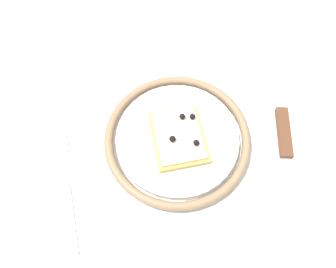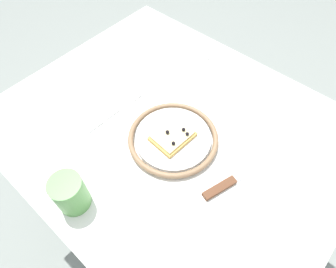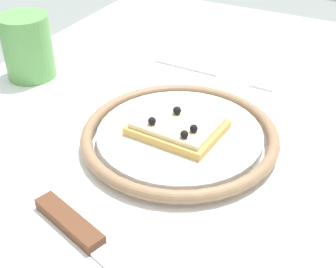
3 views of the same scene
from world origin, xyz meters
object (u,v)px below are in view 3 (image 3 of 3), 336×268
fork (214,73)px  cup (28,47)px  pizza_slice_near (177,126)px  knife (90,240)px  dining_table (210,206)px  plate (180,136)px

fork → cup: bearing=-62.2°
pizza_slice_near → knife: bearing=-0.1°
dining_table → knife: knife is taller
cup → plate: bearing=78.4°
pizza_slice_near → knife: (0.18, -0.00, -0.02)m
plate → pizza_slice_near: bearing=-74.1°
pizza_slice_near → plate: bearing=105.9°
plate → fork: size_ratio=1.19×
knife → cup: size_ratio=2.45×
dining_table → pizza_slice_near: bearing=-47.3°
pizza_slice_near → knife: pizza_slice_near is taller
dining_table → knife: (0.22, -0.04, 0.12)m
cup → pizza_slice_near: bearing=78.1°
cup → fork: bearing=117.8°
dining_table → pizza_slice_near: (0.03, -0.04, 0.14)m
plate → fork: plate is taller
pizza_slice_near → fork: pizza_slice_near is taller
plate → cup: 0.29m
plate → knife: plate is taller
plate → cup: bearing=-101.6°
fork → cup: (0.13, -0.25, 0.05)m
fork → knife: bearing=4.4°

